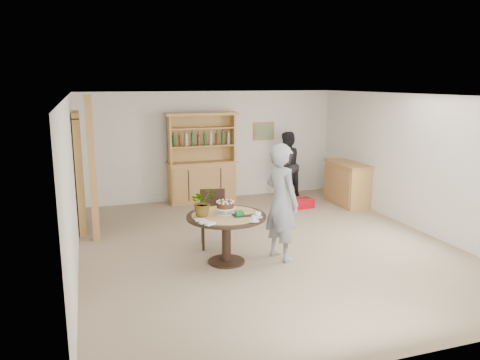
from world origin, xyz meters
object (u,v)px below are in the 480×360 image
sideboard (347,183)px  dining_chair (213,214)px  teen_boy (281,202)px  hutch (202,172)px  red_suitcase (298,203)px  dining_table (226,224)px  adult_person (286,165)px

sideboard → dining_chair: dining_chair is taller
teen_boy → hutch: bearing=-14.0°
hutch → red_suitcase: (1.87, -1.19, -0.59)m
sideboard → dining_chair: size_ratio=1.33×
dining_table → dining_chair: bearing=88.9°
dining_chair → red_suitcase: 2.99m
dining_table → adult_person: 4.33m
teen_boy → adult_person: teen_boy is taller
sideboard → teen_boy: size_ratio=0.69×
hutch → dining_chair: size_ratio=2.16×
dining_table → red_suitcase: dining_table is taller
adult_person → red_suitcase: size_ratio=2.50×
hutch → dining_chair: bearing=-100.2°
hutch → teen_boy: 3.87m
dining_table → sideboard: bearing=35.0°
teen_boy → red_suitcase: bearing=-49.1°
dining_table → teen_boy: size_ratio=0.66×
sideboard → adult_person: size_ratio=0.80×
hutch → red_suitcase: hutch is taller
hutch → sideboard: bearing=-22.2°
hutch → adult_person: size_ratio=1.30×
dining_table → teen_boy: (0.85, -0.10, 0.30)m
adult_person → red_suitcase: 1.18m
dining_chair → adult_person: size_ratio=0.60×
adult_person → red_suitcase: (-0.12, -0.95, -0.68)m
hutch → teen_boy: (0.31, -3.85, 0.22)m
sideboard → dining_table: sideboard is taller
adult_person → teen_boy: bearing=38.5°
hutch → dining_table: size_ratio=1.70×
hutch → adult_person: 2.01m
teen_boy → red_suitcase: (1.57, 2.66, -0.81)m
red_suitcase → sideboard: bearing=-6.4°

